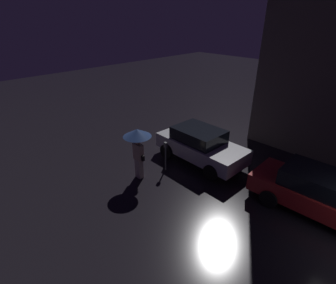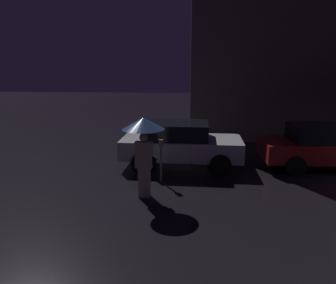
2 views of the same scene
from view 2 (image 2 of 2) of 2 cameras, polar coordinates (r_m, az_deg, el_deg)
name	(u,v)px [view 2 (image 2 of 2)]	position (r m, az deg, el deg)	size (l,w,h in m)	color
building_facade_left	(289,33)	(16.54, 20.28, 17.44)	(8.82, 3.00, 9.56)	#564C47
parked_car_silver	(180,143)	(11.09, 2.16, -0.25)	(4.07, 1.97, 1.50)	#B7B7BF
parked_car_red	(331,146)	(12.12, 26.53, -0.61)	(4.63, 1.89, 1.47)	maroon
pedestrian_with_umbrella	(144,135)	(8.27, -4.27, 1.24)	(1.07, 1.07, 2.11)	beige
parking_meter	(161,156)	(9.55, -1.22, -2.47)	(0.12, 0.10, 1.29)	#4C5154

